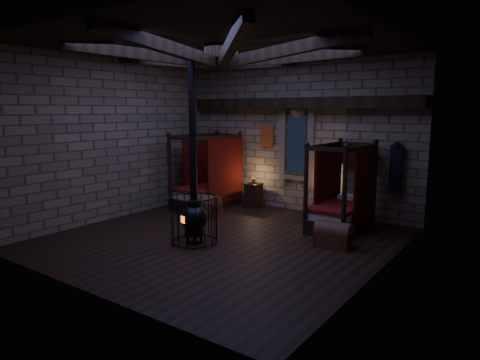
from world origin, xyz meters
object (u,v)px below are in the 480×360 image
Objects in this scene: bed_right at (342,208)px; trunk_right at (333,235)px; trunk_left at (205,206)px; bed_left at (208,189)px; stove at (194,215)px.

bed_right is 1.53m from trunk_right.
bed_left is at bearing 114.92° from trunk_left.
bed_left is 2.79× the size of trunk_right.
bed_left is at bearing 143.24° from stove.
bed_left is 1.25m from trunk_left.
bed_left is 2.37× the size of trunk_left.
trunk_left is (-3.49, -1.03, -0.24)m from bed_right.
stove reaches higher than trunk_left.
stove is (2.06, -2.96, 0.09)m from bed_left.
stove is at bearing -65.53° from trunk_left.
bed_right is 3.67m from stove.
stove is at bearing -152.56° from trunk_right.
trunk_right is (0.41, -1.45, -0.27)m from bed_right.
bed_left is 4.83m from trunk_right.
bed_right is (4.19, 0.03, -0.02)m from bed_left.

